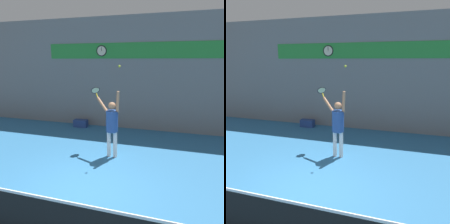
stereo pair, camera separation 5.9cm
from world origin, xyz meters
TOP-DOWN VIEW (x-y plane):
  - ground_plane at (0.00, 0.00)m, footprint 18.00×18.00m
  - back_wall at (0.00, 5.58)m, footprint 18.00×0.10m
  - sponsor_banner at (0.00, 5.52)m, footprint 7.79×0.02m
  - scoreboard_clock at (-1.31, 5.50)m, footprint 0.49×0.04m
  - court_net at (0.00, -1.43)m, footprint 6.39×0.07m
  - tennis_player at (0.11, 2.33)m, footprint 0.91×0.59m
  - tennis_racket at (-0.63, 2.88)m, footprint 0.37×0.41m
  - tennis_ball at (0.36, 2.28)m, footprint 0.07×0.07m
  - equipment_bag at (-2.26, 5.09)m, footprint 0.65×0.32m

SIDE VIEW (x-z plane):
  - ground_plane at x=0.00m, z-range 0.00..0.00m
  - equipment_bag at x=-2.26m, z-range 0.00..0.35m
  - court_net at x=0.00m, z-range -0.03..1.03m
  - tennis_player at x=0.11m, z-range 0.06..2.25m
  - tennis_racket at x=-0.63m, z-range 1.92..2.28m
  - back_wall at x=0.00m, z-range 0.00..5.00m
  - tennis_ball at x=0.36m, z-range 2.91..2.98m
  - sponsor_banner at x=0.00m, z-range 3.20..3.87m
  - scoreboard_clock at x=-1.31m, z-range 3.29..3.78m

